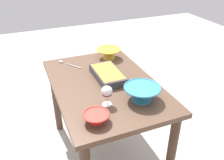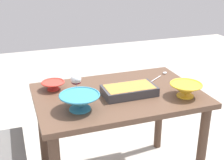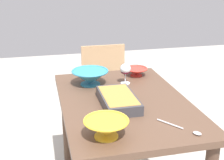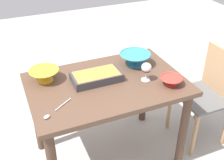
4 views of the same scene
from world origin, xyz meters
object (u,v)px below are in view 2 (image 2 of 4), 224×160
at_px(small_bowl, 186,89).
at_px(serving_spoon, 162,75).
at_px(casserole_dish, 129,90).
at_px(mixing_bowl, 53,85).
at_px(dining_table, 118,109).
at_px(serving_bowl, 80,101).
at_px(wine_glass, 76,81).

distance_m(small_bowl, serving_spoon, 0.41).
xyz_separation_m(casserole_dish, mixing_bowl, (-0.49, 0.27, 0.00)).
bearing_deg(casserole_dish, mixing_bowl, 151.31).
relative_size(dining_table, serving_spoon, 5.27).
relative_size(casserole_dish, mixing_bowl, 2.20).
bearing_deg(serving_spoon, small_bowl, -95.16).
relative_size(dining_table, small_bowl, 5.25).
relative_size(dining_table, serving_bowl, 4.54).
xyz_separation_m(dining_table, mixing_bowl, (-0.42, 0.21, 0.16)).
bearing_deg(dining_table, wine_glass, 162.98).
bearing_deg(mixing_bowl, serving_spoon, -0.41).
xyz_separation_m(dining_table, casserole_dish, (0.06, -0.05, 0.16)).
bearing_deg(serving_spoon, mixing_bowl, 179.59).
xyz_separation_m(mixing_bowl, serving_spoon, (0.88, -0.01, -0.03)).
distance_m(dining_table, wine_glass, 0.37).
distance_m(small_bowl, serving_bowl, 0.74).
distance_m(mixing_bowl, serving_bowl, 0.39).
height_order(dining_table, small_bowl, small_bowl).
xyz_separation_m(small_bowl, serving_bowl, (-0.73, 0.05, 0.01)).
height_order(dining_table, mixing_bowl, mixing_bowl).
bearing_deg(wine_glass, dining_table, -17.02).
height_order(casserole_dish, mixing_bowl, same).
relative_size(mixing_bowl, small_bowl, 0.76).
bearing_deg(mixing_bowl, serving_bowl, -73.83).
height_order(small_bowl, serving_bowl, serving_bowl).
height_order(mixing_bowl, small_bowl, small_bowl).
xyz_separation_m(wine_glass, small_bowl, (0.70, -0.29, -0.05)).
relative_size(mixing_bowl, serving_spoon, 0.76).
relative_size(wine_glass, casserole_dish, 0.39).
distance_m(dining_table, serving_spoon, 0.52).
height_order(mixing_bowl, serving_bowl, serving_bowl).
bearing_deg(dining_table, casserole_dish, -41.51).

